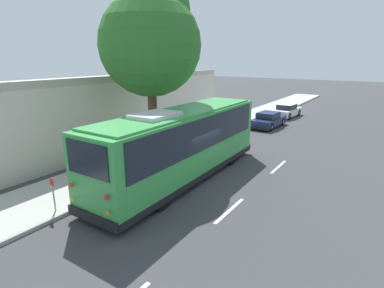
{
  "coord_description": "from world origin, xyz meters",
  "views": [
    {
      "loc": [
        -11.61,
        -7.76,
        5.84
      ],
      "look_at": [
        1.54,
        1.03,
        1.3
      ],
      "focal_mm": 28.0,
      "sensor_mm": 36.0,
      "label": 1
    }
  ],
  "objects_px": {
    "parked_sedan_white": "(287,111)",
    "parked_sedan_navy": "(268,120)",
    "street_tree": "(152,38)",
    "shuttle_bus": "(183,141)",
    "sign_post_near": "(53,194)",
    "sign_post_far": "(88,181)"
  },
  "relations": [
    {
      "from": "parked_sedan_white",
      "to": "street_tree",
      "type": "height_order",
      "value": "street_tree"
    },
    {
      "from": "parked_sedan_white",
      "to": "sign_post_far",
      "type": "height_order",
      "value": "sign_post_far"
    },
    {
      "from": "street_tree",
      "to": "sign_post_near",
      "type": "height_order",
      "value": "street_tree"
    },
    {
      "from": "street_tree",
      "to": "sign_post_far",
      "type": "distance_m",
      "value": 8.36
    },
    {
      "from": "parked_sedan_white",
      "to": "sign_post_far",
      "type": "distance_m",
      "value": 23.58
    },
    {
      "from": "parked_sedan_navy",
      "to": "street_tree",
      "type": "xyz_separation_m",
      "value": [
        -12.18,
        2.54,
        6.27
      ]
    },
    {
      "from": "shuttle_bus",
      "to": "parked_sedan_white",
      "type": "xyz_separation_m",
      "value": [
        19.44,
        0.68,
        -1.33
      ]
    },
    {
      "from": "parked_sedan_navy",
      "to": "sign_post_near",
      "type": "bearing_deg",
      "value": 178.21
    },
    {
      "from": "parked_sedan_navy",
      "to": "street_tree",
      "type": "height_order",
      "value": "street_tree"
    },
    {
      "from": "parked_sedan_white",
      "to": "street_tree",
      "type": "relative_size",
      "value": 0.45
    },
    {
      "from": "shuttle_bus",
      "to": "parked_sedan_white",
      "type": "relative_size",
      "value": 2.53
    },
    {
      "from": "parked_sedan_navy",
      "to": "street_tree",
      "type": "bearing_deg",
      "value": 170.67
    },
    {
      "from": "parked_sedan_white",
      "to": "parked_sedan_navy",
      "type": "bearing_deg",
      "value": -174.45
    },
    {
      "from": "sign_post_near",
      "to": "street_tree",
      "type": "bearing_deg",
      "value": 8.59
    },
    {
      "from": "shuttle_bus",
      "to": "sign_post_near",
      "type": "height_order",
      "value": "shuttle_bus"
    },
    {
      "from": "sign_post_near",
      "to": "sign_post_far",
      "type": "relative_size",
      "value": 0.95
    },
    {
      "from": "shuttle_bus",
      "to": "street_tree",
      "type": "relative_size",
      "value": 1.15
    },
    {
      "from": "parked_sedan_navy",
      "to": "street_tree",
      "type": "relative_size",
      "value": 0.44
    },
    {
      "from": "parked_sedan_white",
      "to": "shuttle_bus",
      "type": "bearing_deg",
      "value": -173.47
    },
    {
      "from": "sign_post_near",
      "to": "sign_post_far",
      "type": "height_order",
      "value": "sign_post_far"
    },
    {
      "from": "parked_sedan_white",
      "to": "street_tree",
      "type": "distance_m",
      "value": 19.09
    },
    {
      "from": "parked_sedan_white",
      "to": "sign_post_near",
      "type": "distance_m",
      "value": 25.17
    }
  ]
}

